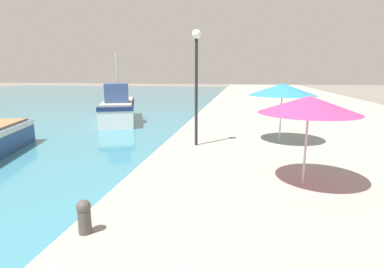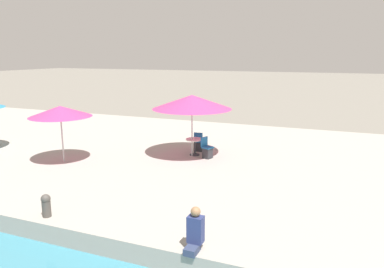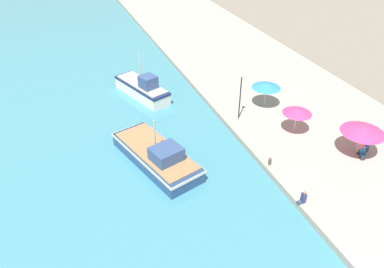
# 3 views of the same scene
# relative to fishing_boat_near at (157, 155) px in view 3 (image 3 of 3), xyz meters

# --- Properties ---
(quay_promenade) EXTENTS (16.00, 90.00, 0.58)m
(quay_promenade) POSITION_rel_fishing_boat_near_xyz_m (15.55, 20.33, -0.54)
(quay_promenade) COLOR #A39E93
(quay_promenade) RESTS_ON ground_plane
(fishing_boat_near) EXTENTS (5.59, 9.35, 4.00)m
(fishing_boat_near) POSITION_rel_fishing_boat_near_xyz_m (0.00, 0.00, 0.00)
(fishing_boat_near) COLOR navy
(fishing_boat_near) RESTS_ON water_basin
(fishing_boat_mid) EXTENTS (4.49, 7.50, 4.83)m
(fishing_boat_mid) POSITION_rel_fishing_boat_near_xyz_m (1.96, 11.51, 0.16)
(fishing_boat_mid) COLOR white
(fishing_boat_mid) RESTS_ON water_basin
(cafe_umbrella_pink) EXTENTS (3.43, 3.43, 2.71)m
(cafe_umbrella_pink) POSITION_rel_fishing_boat_near_xyz_m (15.30, -5.46, 2.16)
(cafe_umbrella_pink) COLOR #B7B7B7
(cafe_umbrella_pink) RESTS_ON quay_promenade
(cafe_umbrella_white) EXTENTS (2.54, 2.54, 2.36)m
(cafe_umbrella_white) POSITION_rel_fishing_boat_near_xyz_m (12.44, -0.83, 1.88)
(cafe_umbrella_white) COLOR #B7B7B7
(cafe_umbrella_white) RESTS_ON quay_promenade
(cafe_umbrella_striped) EXTENTS (2.81, 2.81, 2.49)m
(cafe_umbrella_striped) POSITION_rel_fishing_boat_near_xyz_m (12.39, 4.24, 1.99)
(cafe_umbrella_striped) COLOR #B7B7B7
(cafe_umbrella_striped) RESTS_ON quay_promenade
(cafe_table) EXTENTS (0.80, 0.80, 0.74)m
(cafe_table) POSITION_rel_fishing_boat_near_xyz_m (15.50, -5.51, 0.28)
(cafe_table) COLOR #333338
(cafe_table) RESTS_ON quay_promenade
(cafe_chair_left) EXTENTS (0.52, 0.54, 0.91)m
(cafe_chair_left) POSITION_rel_fishing_boat_near_xyz_m (15.25, -6.19, 0.07)
(cafe_chair_left) COLOR #2D2D33
(cafe_chair_left) RESTS_ON quay_promenade
(cafe_chair_right) EXTENTS (0.46, 0.43, 0.91)m
(cafe_chair_right) POSITION_rel_fishing_boat_near_xyz_m (16.22, -5.45, 0.07)
(cafe_chair_right) COLOR #2D2D33
(cafe_chair_right) RESTS_ON quay_promenade
(person_at_quay) EXTENTS (0.56, 0.36, 1.03)m
(person_at_quay) POSITION_rel_fishing_boat_near_xyz_m (7.86, -8.57, 0.20)
(person_at_quay) COLOR #333D5B
(person_at_quay) RESTS_ON quay_promenade
(mooring_bollard) EXTENTS (0.26, 0.26, 0.65)m
(mooring_bollard) POSITION_rel_fishing_boat_near_xyz_m (7.96, -4.09, 0.10)
(mooring_bollard) COLOR #4C4742
(mooring_bollard) RESTS_ON quay_promenade
(lamppost) EXTENTS (0.36, 0.36, 4.56)m
(lamppost) POSITION_rel_fishing_boat_near_xyz_m (8.94, 3.07, 2.84)
(lamppost) COLOR #232328
(lamppost) RESTS_ON quay_promenade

